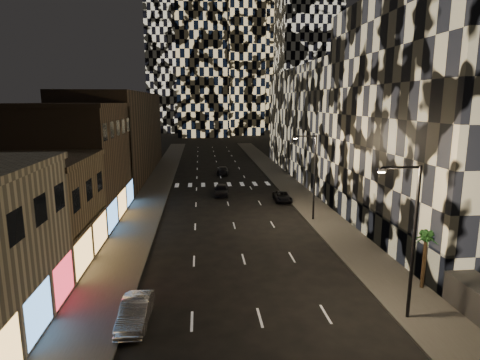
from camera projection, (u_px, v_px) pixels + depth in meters
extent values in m
cube|color=#47443F|center=(157.00, 185.00, 60.79)|extent=(4.00, 120.00, 0.15)
cube|color=#47443F|center=(286.00, 183.00, 62.73)|extent=(4.00, 120.00, 0.15)
cube|color=#4C4C47|center=(171.00, 185.00, 60.99)|extent=(0.20, 120.00, 0.15)
cube|color=#4C4C47|center=(273.00, 183.00, 62.53)|extent=(0.20, 120.00, 0.15)
cube|color=#786348|center=(24.00, 214.00, 31.04)|extent=(10.00, 10.00, 8.00)
cube|color=brown|center=(72.00, 164.00, 42.86)|extent=(10.00, 15.00, 12.00)
cube|color=brown|center=(120.00, 135.00, 68.54)|extent=(10.00, 40.00, 14.00)
cube|color=#232326|center=(455.00, 119.00, 36.69)|extent=(16.00, 25.00, 22.00)
cube|color=#383838|center=(368.00, 221.00, 37.78)|extent=(0.60, 25.00, 3.00)
cube|color=#232326|center=(336.00, 123.00, 68.81)|extent=(16.00, 40.00, 18.00)
cube|color=black|center=(201.00, 0.00, 140.31)|extent=(18.00, 18.00, 95.00)
cylinder|color=black|center=(414.00, 244.00, 22.65)|extent=(0.20, 0.20, 9.00)
cylinder|color=black|center=(401.00, 167.00, 21.70)|extent=(2.20, 0.14, 0.14)
cube|color=black|center=(381.00, 170.00, 21.61)|extent=(0.50, 0.25, 0.18)
cube|color=#FFEAB2|center=(381.00, 172.00, 21.64)|extent=(0.35, 0.18, 0.06)
cylinder|color=black|center=(315.00, 178.00, 42.18)|extent=(0.20, 0.20, 9.00)
cylinder|color=black|center=(306.00, 136.00, 41.23)|extent=(2.20, 0.14, 0.14)
cube|color=black|center=(295.00, 137.00, 41.14)|extent=(0.50, 0.25, 0.18)
cube|color=#FFEAB2|center=(295.00, 139.00, 41.17)|extent=(0.35, 0.18, 0.06)
imported|color=#9C9DA2|center=(135.00, 312.00, 22.88)|extent=(1.69, 4.47, 1.46)
imported|color=black|center=(221.00, 190.00, 54.40)|extent=(2.08, 4.60, 1.53)
imported|color=black|center=(223.00, 170.00, 70.19)|extent=(2.30, 5.06, 1.44)
imported|color=black|center=(282.00, 196.00, 51.24)|extent=(2.21, 4.52, 1.24)
cylinder|color=#47331E|center=(424.00, 263.00, 26.91)|extent=(0.26, 0.26, 3.46)
sphere|color=#1C4F1D|center=(426.00, 236.00, 26.55)|extent=(0.76, 0.76, 0.76)
cone|color=#1C4F1D|center=(431.00, 237.00, 26.54)|extent=(1.53, 0.56, 0.91)
cone|color=#1C4F1D|center=(428.00, 236.00, 26.75)|extent=(1.32, 1.22, 0.91)
cone|color=#1C4F1D|center=(424.00, 236.00, 26.82)|extent=(0.38, 1.51, 0.91)
cone|color=#1C4F1D|center=(422.00, 237.00, 26.69)|extent=(1.40, 1.12, 0.91)
cone|color=#1C4F1D|center=(423.00, 238.00, 26.46)|extent=(1.53, 0.70, 0.91)
cone|color=#1C4F1D|center=(427.00, 239.00, 26.30)|extent=(0.86, 1.50, 0.91)
cone|color=#1C4F1D|center=(430.00, 238.00, 26.34)|extent=(0.98, 1.46, 0.91)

